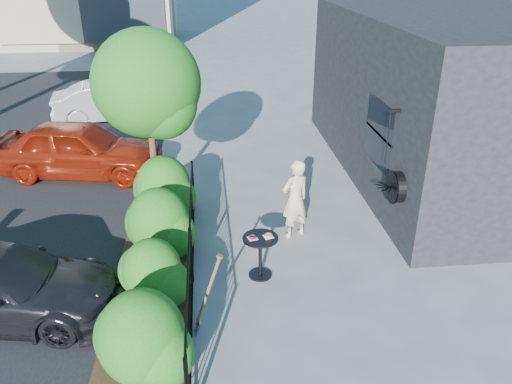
{
  "coord_description": "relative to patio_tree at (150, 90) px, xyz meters",
  "views": [
    {
      "loc": [
        -1.13,
        -7.36,
        5.28
      ],
      "look_at": [
        -0.26,
        1.06,
        1.2
      ],
      "focal_mm": 35.0,
      "sensor_mm": 36.0,
      "label": 1
    }
  ],
  "objects": [
    {
      "name": "ground",
      "position": [
        2.24,
        -2.76,
        -2.76
      ],
      "size": [
        120.0,
        120.0,
        0.0
      ],
      "primitive_type": "plane",
      "color": "gray",
      "rests_on": "ground"
    },
    {
      "name": "shop_building",
      "position": [
        7.73,
        1.74,
        -0.76
      ],
      "size": [
        6.22,
        9.0,
        4.0
      ],
      "color": "black",
      "rests_on": "ground"
    },
    {
      "name": "fence",
      "position": [
        0.74,
        -2.76,
        -2.2
      ],
      "size": [
        0.05,
        6.05,
        1.1
      ],
      "color": "black",
      "rests_on": "ground"
    },
    {
      "name": "planting_bed",
      "position": [
        0.04,
        -2.76,
        -2.72
      ],
      "size": [
        1.3,
        6.0,
        0.08
      ],
      "primitive_type": "cube",
      "color": "#382616",
      "rests_on": "ground"
    },
    {
      "name": "shrubs",
      "position": [
        0.14,
        -2.66,
        -2.06
      ],
      "size": [
        1.1,
        5.6,
        1.24
      ],
      "color": "#256216",
      "rests_on": "ground"
    },
    {
      "name": "patio_tree",
      "position": [
        0.0,
        0.0,
        0.0
      ],
      "size": [
        2.2,
        2.2,
        3.94
      ],
      "color": "#3F2B19",
      "rests_on": "ground"
    },
    {
      "name": "cafe_table",
      "position": [
        1.95,
        -2.69,
        -2.21
      ],
      "size": [
        0.64,
        0.64,
        0.85
      ],
      "rotation": [
        0.0,
        0.0,
        0.28
      ],
      "color": "black",
      "rests_on": "ground"
    },
    {
      "name": "woman",
      "position": [
        2.8,
        -1.35,
        -1.93
      ],
      "size": [
        0.72,
        0.62,
        1.67
      ],
      "primitive_type": "imported",
      "rotation": [
        0.0,
        0.0,
        3.58
      ],
      "color": "#DCB78E",
      "rests_on": "ground"
    },
    {
      "name": "shovel",
      "position": [
        0.98,
        -4.08,
        -2.14
      ],
      "size": [
        0.49,
        0.18,
        1.42
      ],
      "color": "brown",
      "rests_on": "ground"
    },
    {
      "name": "car_red",
      "position": [
        -2.19,
        2.31,
        -2.05
      ],
      "size": [
        4.43,
        2.39,
        1.43
      ],
      "primitive_type": "imported",
      "rotation": [
        0.0,
        0.0,
        1.4
      ],
      "color": "maroon",
      "rests_on": "ground"
    },
    {
      "name": "car_silver",
      "position": [
        -2.01,
        7.05,
        -2.09
      ],
      "size": [
        4.24,
        2.07,
        1.34
      ],
      "primitive_type": "imported",
      "rotation": [
        0.0,
        0.0,
        1.74
      ],
      "color": "#B9BABF",
      "rests_on": "ground"
    }
  ]
}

